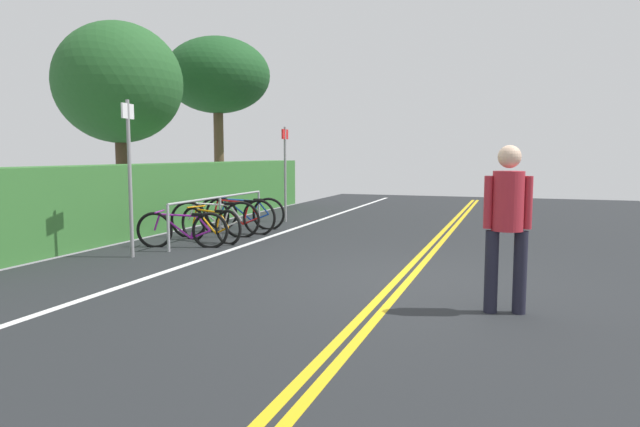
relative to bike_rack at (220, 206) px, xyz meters
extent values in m
cube|color=#232628|center=(-2.75, -4.23, -0.65)|extent=(31.37, 11.18, 0.05)
cube|color=gold|center=(-2.75, -4.31, -0.62)|extent=(28.24, 0.10, 0.00)
cube|color=gold|center=(-2.75, -4.15, -0.62)|extent=(28.24, 0.10, 0.00)
cube|color=white|center=(-2.75, -0.92, -0.62)|extent=(28.24, 0.12, 0.00)
cylinder|color=#9EA0A5|center=(-1.82, 0.00, -0.22)|extent=(0.05, 0.05, 0.81)
cylinder|color=#9EA0A5|center=(0.00, 0.00, -0.22)|extent=(0.05, 0.05, 0.81)
cylinder|color=#9EA0A5|center=(1.82, 0.00, -0.22)|extent=(0.05, 0.05, 0.81)
cylinder|color=#9EA0A5|center=(0.00, 0.00, 0.19)|extent=(3.64, 0.04, 0.04)
torus|color=black|center=(-1.48, 0.52, -0.32)|extent=(0.23, 0.66, 0.67)
torus|color=black|center=(-1.20, -0.46, -0.32)|extent=(0.23, 0.66, 0.67)
cylinder|color=purple|center=(-1.38, 0.15, -0.24)|extent=(0.19, 0.57, 0.46)
cylinder|color=purple|center=(-1.36, 0.09, -0.04)|extent=(0.22, 0.68, 0.07)
cylinder|color=purple|center=(-1.28, -0.18, -0.26)|extent=(0.08, 0.17, 0.41)
cylinder|color=purple|center=(-1.25, -0.29, -0.39)|extent=(0.13, 0.37, 0.17)
cylinder|color=purple|center=(-1.24, -0.35, -0.19)|extent=(0.10, 0.25, 0.28)
cylinder|color=purple|center=(-1.46, 0.47, -0.17)|extent=(0.07, 0.14, 0.30)
cube|color=black|center=(-1.27, -0.24, -0.03)|extent=(0.13, 0.21, 0.05)
cylinder|color=purple|center=(-1.45, 0.42, 0.02)|extent=(0.45, 0.15, 0.03)
torus|color=black|center=(-0.45, 0.35, -0.32)|extent=(0.25, 0.66, 0.68)
torus|color=black|center=(-0.73, -0.57, -0.32)|extent=(0.25, 0.66, 0.68)
cylinder|color=orange|center=(-0.55, 0.01, -0.24)|extent=(0.20, 0.54, 0.46)
cylinder|color=orange|center=(-0.57, -0.05, -0.04)|extent=(0.23, 0.64, 0.07)
cylinder|color=orange|center=(-0.65, -0.31, -0.25)|extent=(0.08, 0.16, 0.41)
cylinder|color=orange|center=(-0.68, -0.41, -0.39)|extent=(0.14, 0.35, 0.17)
cylinder|color=orange|center=(-0.70, -0.47, -0.18)|extent=(0.10, 0.24, 0.29)
cylinder|color=orange|center=(-0.46, 0.30, -0.17)|extent=(0.07, 0.14, 0.31)
cube|color=black|center=(-0.67, -0.37, -0.02)|extent=(0.14, 0.21, 0.05)
cylinder|color=orange|center=(-0.48, 0.26, 0.03)|extent=(0.45, 0.16, 0.03)
torus|color=black|center=(-0.18, 0.61, -0.27)|extent=(0.27, 0.74, 0.76)
torus|color=black|center=(0.12, -0.41, -0.27)|extent=(0.27, 0.74, 0.76)
cylinder|color=white|center=(-0.07, 0.23, -0.19)|extent=(0.21, 0.59, 0.52)
cylinder|color=white|center=(-0.05, 0.16, 0.04)|extent=(0.24, 0.71, 0.07)
cylinder|color=white|center=(0.04, -0.12, -0.20)|extent=(0.08, 0.18, 0.47)
cylinder|color=white|center=(0.07, -0.23, -0.35)|extent=(0.15, 0.38, 0.19)
cylinder|color=white|center=(0.09, -0.30, -0.12)|extent=(0.11, 0.26, 0.32)
cylinder|color=white|center=(-0.17, 0.56, -0.11)|extent=(0.08, 0.15, 0.35)
cube|color=black|center=(0.06, -0.19, 0.06)|extent=(0.13, 0.21, 0.05)
cylinder|color=white|center=(-0.15, 0.51, 0.11)|extent=(0.45, 0.16, 0.03)
torus|color=black|center=(0.66, 0.53, -0.27)|extent=(0.08, 0.77, 0.77)
torus|color=black|center=(0.62, -0.57, -0.27)|extent=(0.08, 0.77, 0.77)
cylinder|color=red|center=(0.65, 0.12, -0.18)|extent=(0.06, 0.63, 0.53)
cylinder|color=red|center=(0.65, 0.04, 0.05)|extent=(0.06, 0.75, 0.07)
cylinder|color=red|center=(0.63, -0.26, -0.20)|extent=(0.04, 0.18, 0.47)
cylinder|color=red|center=(0.63, -0.38, -0.35)|extent=(0.05, 0.40, 0.19)
cylinder|color=red|center=(0.63, -0.45, -0.12)|extent=(0.05, 0.27, 0.33)
cylinder|color=red|center=(0.66, 0.47, -0.10)|extent=(0.04, 0.15, 0.35)
cube|color=black|center=(0.63, -0.33, 0.06)|extent=(0.09, 0.20, 0.05)
cylinder|color=red|center=(0.66, 0.42, 0.12)|extent=(0.46, 0.04, 0.03)
torus|color=black|center=(1.19, 0.63, -0.28)|extent=(0.22, 0.73, 0.74)
torus|color=black|center=(1.43, -0.42, -0.28)|extent=(0.22, 0.73, 0.74)
cylinder|color=#1947B7|center=(1.28, 0.24, -0.20)|extent=(0.17, 0.61, 0.51)
cylinder|color=#1947B7|center=(1.30, 0.17, 0.02)|extent=(0.20, 0.73, 0.07)
cylinder|color=#1947B7|center=(1.36, -0.12, -0.22)|extent=(0.07, 0.18, 0.45)
cylinder|color=#1947B7|center=(1.39, -0.24, -0.36)|extent=(0.12, 0.39, 0.19)
cylinder|color=#1947B7|center=(1.40, -0.30, -0.14)|extent=(0.09, 0.27, 0.31)
cylinder|color=#1947B7|center=(1.20, 0.58, -0.12)|extent=(0.07, 0.15, 0.34)
cube|color=black|center=(1.38, -0.19, 0.04)|extent=(0.12, 0.21, 0.05)
cylinder|color=#1947B7|center=(1.21, 0.53, 0.09)|extent=(0.45, 0.13, 0.03)
cylinder|color=#1E1E2D|center=(-3.88, -5.69, -0.19)|extent=(0.14, 0.14, 0.88)
cylinder|color=#1E1E2D|center=(-3.94, -5.40, -0.19)|extent=(0.14, 0.14, 0.88)
cylinder|color=#B22633|center=(-3.91, -5.55, 0.56)|extent=(0.32, 0.32, 0.62)
sphere|color=beige|center=(-3.91, -5.55, 1.02)|extent=(0.24, 0.24, 0.24)
cylinder|color=#B22633|center=(-3.87, -5.74, 0.55)|extent=(0.09, 0.09, 0.55)
cylinder|color=#B22633|center=(-3.95, -5.35, 0.55)|extent=(0.09, 0.09, 0.55)
cylinder|color=gray|center=(-2.46, 0.26, 0.64)|extent=(0.06, 0.06, 2.53)
cube|color=white|center=(-2.46, 0.26, 1.73)|extent=(0.36, 0.09, 0.24)
cylinder|color=gray|center=(2.87, -0.23, 0.54)|extent=(0.06, 0.06, 2.34)
cube|color=red|center=(2.87, -0.23, 1.53)|extent=(0.36, 0.03, 0.24)
cube|color=#387533|center=(1.50, 1.92, 0.11)|extent=(12.64, 0.91, 1.46)
cylinder|color=#473323|center=(1.16, 3.26, 0.41)|extent=(0.27, 0.27, 2.08)
ellipsoid|color=#235626|center=(1.16, 3.26, 2.71)|extent=(2.96, 2.96, 2.80)
cylinder|color=brown|center=(5.08, 2.83, 0.87)|extent=(0.29, 0.29, 2.99)
ellipsoid|color=#1C4C21|center=(5.08, 2.83, 3.37)|extent=(3.10, 3.10, 2.22)
camera|label=1|loc=(-10.10, -5.62, 1.05)|focal=31.89mm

